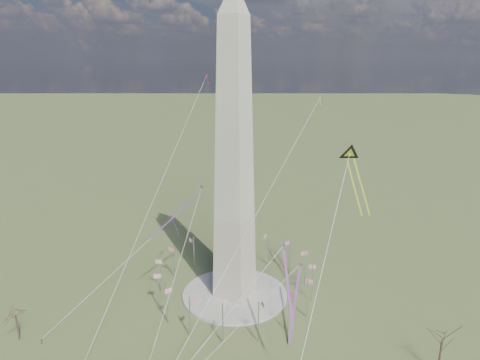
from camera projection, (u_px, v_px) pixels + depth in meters
The scene contains 14 objects.
ground at pixel (235, 295), 147.41m from camera, with size 2000.00×2000.00×0.00m, color #3F562B.
plaza at pixel (235, 294), 147.30m from camera, with size 36.00×36.00×0.80m, color #BCB7AC.
washington_monument at pixel (234, 160), 134.28m from camera, with size 15.56×15.56×100.00m.
flagpole_ring at pixel (235, 276), 145.42m from camera, with size 54.40×54.40×13.00m.
tree_near at pixel (443, 339), 108.27m from camera, with size 8.24×8.24×14.43m.
tree_far at pixel (15, 314), 121.93m from camera, with size 6.87×6.87×12.02m.
person_west at pixel (42, 341), 122.14m from camera, with size 0.74×0.57×1.52m, color gray.
kite_delta_black at pixel (351, 157), 128.71m from camera, with size 14.69×19.34×16.56m.
kite_diamond_purple at pixel (175, 218), 155.17m from camera, with size 2.19×3.23×9.84m.
kite_streamer_left at pixel (287, 273), 114.06m from camera, with size 11.66×17.85×13.89m.
kite_streamer_mid at pixel (184, 206), 137.44m from camera, with size 8.38×19.37×13.92m.
kite_streamer_right at pixel (297, 290), 132.26m from camera, with size 6.94×21.72×15.20m.
kite_small_red at pixel (207, 75), 176.57m from camera, with size 1.40×1.81×4.68m.
kite_small_white at pixel (321, 98), 155.53m from camera, with size 1.02×1.70×4.01m.
Camera 1 is at (65.73, -113.19, 78.66)m, focal length 32.00 mm.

